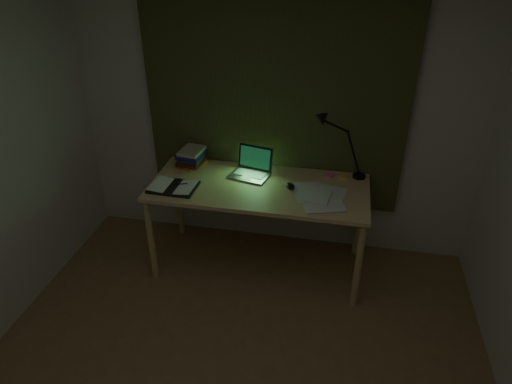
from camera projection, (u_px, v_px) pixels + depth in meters
wall_back at (275, 115)px, 3.88m from camera, size 3.50×0.00×2.50m
curtain at (274, 94)px, 3.75m from camera, size 2.20×0.06×2.00m
desk at (259, 227)px, 3.91m from camera, size 1.77×0.78×0.81m
laptop at (249, 164)px, 3.80m from camera, size 0.39×0.42×0.23m
open_textbook at (173, 187)px, 3.67m from camera, size 0.38×0.28×0.03m
book_stack at (191, 157)px, 3.99m from camera, size 0.25×0.28×0.16m
loose_papers at (312, 195)px, 3.57m from camera, size 0.46×0.48×0.02m
mouse at (290, 186)px, 3.67m from camera, size 0.09×0.12×0.04m
sticky_yellow at (343, 177)px, 3.83m from camera, size 0.07×0.07×0.01m
sticky_pink at (329, 175)px, 3.86m from camera, size 0.09×0.09×0.01m
desk_lamp at (363, 145)px, 3.69m from camera, size 0.40×0.32×0.59m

